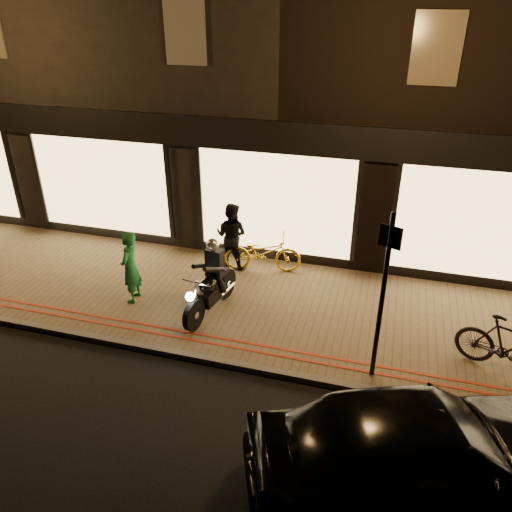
{
  "coord_description": "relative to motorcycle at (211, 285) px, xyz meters",
  "views": [
    {
      "loc": [
        2.53,
        -6.5,
        5.89
      ],
      "look_at": [
        0.02,
        2.26,
        1.1
      ],
      "focal_mm": 35.0,
      "sensor_mm": 36.0,
      "label": 1
    }
  ],
  "objects": [
    {
      "name": "building_row",
      "position": [
        0.69,
        7.5,
        3.51
      ],
      "size": [
        48.0,
        10.11,
        8.5
      ],
      "color": "black",
      "rests_on": "ground"
    },
    {
      "name": "parked_car",
      "position": [
        3.96,
        -3.1,
        0.01
      ],
      "size": [
        4.73,
        3.32,
        1.5
      ],
      "primitive_type": "imported",
      "rotation": [
        0.0,
        0.0,
        1.97
      ],
      "color": "black",
      "rests_on": "ground"
    },
    {
      "name": "person_dark",
      "position": [
        -0.22,
        1.94,
        0.18
      ],
      "size": [
        0.83,
        0.68,
        1.59
      ],
      "primitive_type": "imported",
      "rotation": [
        0.0,
        0.0,
        3.03
      ],
      "color": "black",
      "rests_on": "sidewalk"
    },
    {
      "name": "ground",
      "position": [
        0.69,
        -1.49,
        -0.73
      ],
      "size": [
        90.0,
        90.0,
        0.0
      ],
      "primitive_type": "plane",
      "color": "black",
      "rests_on": "ground"
    },
    {
      "name": "bicycle_gold",
      "position": [
        0.54,
        1.92,
        -0.15
      ],
      "size": [
        1.87,
        0.97,
        0.94
      ],
      "primitive_type": "imported",
      "rotation": [
        0.0,
        0.0,
        1.77
      ],
      "color": "gold",
      "rests_on": "sidewalk"
    },
    {
      "name": "person_green",
      "position": [
        -1.75,
        -0.06,
        0.17
      ],
      "size": [
        0.43,
        0.61,
        1.57
      ],
      "primitive_type": "imported",
      "rotation": [
        0.0,
        0.0,
        -1.47
      ],
      "color": "#1C692D",
      "rests_on": "sidewalk"
    },
    {
      "name": "kerb_stone",
      "position": [
        0.69,
        -1.44,
        -0.67
      ],
      "size": [
        50.0,
        0.14,
        0.12
      ],
      "primitive_type": "cube",
      "color": "#59544C",
      "rests_on": "ground"
    },
    {
      "name": "bicycle_dark",
      "position": [
        5.46,
        -0.4,
        -0.08
      ],
      "size": [
        1.82,
        1.13,
        1.06
      ],
      "primitive_type": "imported",
      "rotation": [
        0.0,
        0.0,
        1.18
      ],
      "color": "black",
      "rests_on": "sidewalk"
    },
    {
      "name": "sign_post",
      "position": [
        3.3,
        -1.06,
        1.06
      ],
      "size": [
        0.34,
        0.16,
        3.0
      ],
      "rotation": [
        0.0,
        0.0,
        -0.39
      ],
      "color": "black",
      "rests_on": "sidewalk"
    },
    {
      "name": "red_kerb_lines",
      "position": [
        0.69,
        -0.94,
        -0.61
      ],
      "size": [
        50.0,
        0.26,
        0.01
      ],
      "color": "maroon",
      "rests_on": "sidewalk"
    },
    {
      "name": "motorcycle",
      "position": [
        0.0,
        0.0,
        0.0
      ],
      "size": [
        0.66,
        1.93,
        1.59
      ],
      "rotation": [
        0.0,
        0.0,
        -0.17
      ],
      "color": "black",
      "rests_on": "sidewalk"
    },
    {
      "name": "sidewalk",
      "position": [
        0.69,
        0.51,
        -0.67
      ],
      "size": [
        50.0,
        4.0,
        0.12
      ],
      "primitive_type": "cube",
      "color": "brown",
      "rests_on": "ground"
    }
  ]
}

